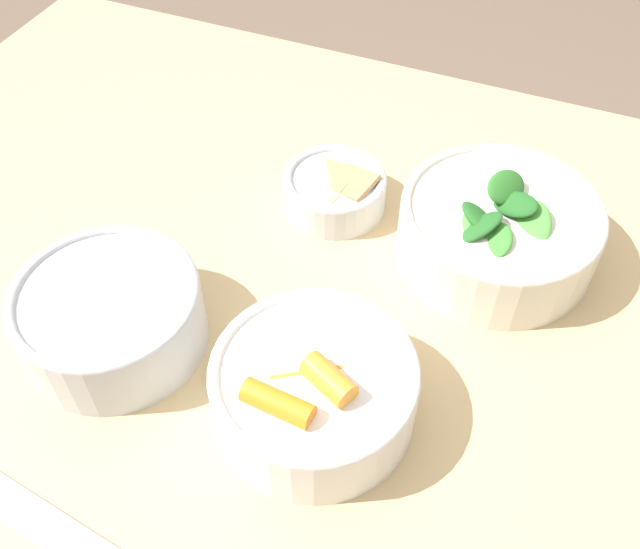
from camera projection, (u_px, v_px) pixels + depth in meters
ground_plane at (288, 533)px, 1.29m from camera, size 10.00×10.00×0.00m
dining_table at (270, 330)px, 0.83m from camera, size 1.02×0.76×0.74m
bowl_carrots at (314, 389)px, 0.58m from camera, size 0.17×0.17×0.08m
bowl_greens at (498, 229)px, 0.70m from camera, size 0.20×0.20×0.09m
bowl_beans_hotdog at (111, 317)px, 0.63m from camera, size 0.17×0.17×0.07m
bowl_cookies at (335, 189)px, 0.76m from camera, size 0.11×0.11×0.05m
ruler at (46, 526)px, 0.54m from camera, size 0.33×0.07×0.00m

